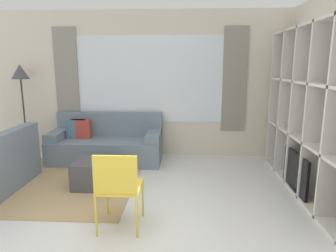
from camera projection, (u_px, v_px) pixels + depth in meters
ground_plane at (116, 246)px, 2.91m from camera, size 16.00×16.00×0.00m
wall_back at (150, 84)px, 5.64m from camera, size 6.29×0.11×2.70m
wall_right at (329, 93)px, 3.98m from camera, size 0.07×4.24×2.70m
area_rug at (59, 182)px, 4.46m from camera, size 2.28×2.23×0.01m
shelving_unit at (315, 114)px, 3.95m from camera, size 0.41×2.63×2.25m
couch_main at (106, 144)px, 5.44m from camera, size 1.97×0.85×0.84m
ottoman at (97, 173)px, 4.31m from camera, size 0.60×0.59×0.39m
floor_lamp at (21, 79)px, 5.43m from camera, size 0.31×0.31×1.73m
folding_chair at (118, 184)px, 3.08m from camera, size 0.44×0.46×0.86m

